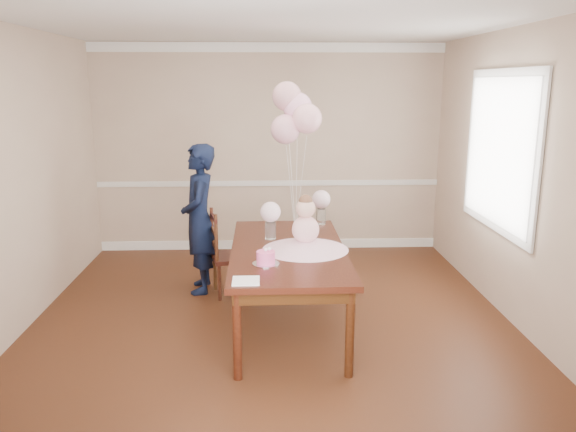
{
  "coord_description": "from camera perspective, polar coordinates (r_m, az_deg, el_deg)",
  "views": [
    {
      "loc": [
        -0.05,
        -4.84,
        2.2
      ],
      "look_at": [
        0.15,
        -0.02,
        1.05
      ],
      "focal_mm": 35.0,
      "sensor_mm": 36.0,
      "label": 1
    }
  ],
  "objects": [
    {
      "name": "floor",
      "position": [
        5.31,
        -1.64,
        -11.04
      ],
      "size": [
        4.5,
        5.0,
        0.0
      ],
      "primitive_type": "cube",
      "color": "#34190D",
      "rests_on": "ground"
    },
    {
      "name": "ceiling",
      "position": [
        4.86,
        -1.86,
        19.32
      ],
      "size": [
        4.5,
        5.0,
        0.02
      ],
      "primitive_type": "cube",
      "color": "silver",
      "rests_on": "wall_back"
    },
    {
      "name": "wall_back",
      "position": [
        7.39,
        -1.97,
        6.8
      ],
      "size": [
        4.5,
        0.02,
        2.7
      ],
      "primitive_type": "cube",
      "color": "tan",
      "rests_on": "floor"
    },
    {
      "name": "wall_front",
      "position": [
        2.49,
        -1.06,
        -6.52
      ],
      "size": [
        4.5,
        0.02,
        2.7
      ],
      "primitive_type": "cube",
      "color": "tan",
      "rests_on": "floor"
    },
    {
      "name": "wall_left",
      "position": [
        5.38,
        -26.49,
        2.92
      ],
      "size": [
        0.02,
        5.0,
        2.7
      ],
      "primitive_type": "cube",
      "color": "tan",
      "rests_on": "floor"
    },
    {
      "name": "wall_right",
      "position": [
        5.42,
        22.81,
        3.35
      ],
      "size": [
        0.02,
        5.0,
        2.7
      ],
      "primitive_type": "cube",
      "color": "tan",
      "rests_on": "floor"
    },
    {
      "name": "chair_rail_trim",
      "position": [
        7.44,
        -1.94,
        3.34
      ],
      "size": [
        4.5,
        0.02,
        0.07
      ],
      "primitive_type": "cube",
      "color": "silver",
      "rests_on": "wall_back"
    },
    {
      "name": "crown_molding",
      "position": [
        7.34,
        -2.05,
        16.76
      ],
      "size": [
        4.5,
        0.02,
        0.12
      ],
      "primitive_type": "cube",
      "color": "white",
      "rests_on": "wall_back"
    },
    {
      "name": "baseboard_trim",
      "position": [
        7.63,
        -1.89,
        -2.88
      ],
      "size": [
        4.5,
        0.02,
        0.12
      ],
      "primitive_type": "cube",
      "color": "white",
      "rests_on": "floor"
    },
    {
      "name": "window_frame",
      "position": [
        5.84,
        20.74,
        6.17
      ],
      "size": [
        0.02,
        1.66,
        1.56
      ],
      "primitive_type": "cube",
      "color": "silver",
      "rests_on": "wall_right"
    },
    {
      "name": "window_blinds",
      "position": [
        5.83,
        20.58,
        6.17
      ],
      "size": [
        0.01,
        1.5,
        1.4
      ],
      "primitive_type": "cube",
      "color": "white",
      "rests_on": "wall_right"
    },
    {
      "name": "dining_table_top",
      "position": [
        5.03,
        0.01,
        -3.53
      ],
      "size": [
        1.02,
        2.02,
        0.05
      ],
      "primitive_type": "cube",
      "rotation": [
        0.0,
        0.0,
        0.0
      ],
      "color": "black",
      "rests_on": "table_leg_fl"
    },
    {
      "name": "table_apron",
      "position": [
        5.06,
        0.01,
        -4.35
      ],
      "size": [
        0.92,
        1.92,
        0.1
      ],
      "primitive_type": "cube",
      "rotation": [
        0.0,
        0.0,
        0.0
      ],
      "color": "black",
      "rests_on": "table_leg_fl"
    },
    {
      "name": "table_leg_fl",
      "position": [
        4.3,
        -5.19,
        -12.04
      ],
      "size": [
        0.07,
        0.07,
        0.71
      ],
      "primitive_type": "cylinder",
      "rotation": [
        0.0,
        0.0,
        0.0
      ],
      "color": "black",
      "rests_on": "floor"
    },
    {
      "name": "table_leg_fr",
      "position": [
        4.35,
        6.3,
        -11.79
      ],
      "size": [
        0.07,
        0.07,
        0.71
      ],
      "primitive_type": "cylinder",
      "rotation": [
        0.0,
        0.0,
        0.0
      ],
      "color": "black",
      "rests_on": "floor"
    },
    {
      "name": "table_leg_bl",
      "position": [
        6.03,
        -4.44,
        -4.45
      ],
      "size": [
        0.07,
        0.07,
        0.71
      ],
      "primitive_type": "cylinder",
      "rotation": [
        0.0,
        0.0,
        0.0
      ],
      "color": "black",
      "rests_on": "floor"
    },
    {
      "name": "table_leg_br",
      "position": [
        6.06,
        3.62,
        -4.34
      ],
      "size": [
        0.07,
        0.07,
        0.71
      ],
      "primitive_type": "cylinder",
      "rotation": [
        0.0,
        0.0,
        0.0
      ],
      "color": "black",
      "rests_on": "floor"
    },
    {
      "name": "baby_skirt",
      "position": [
        4.97,
        1.78,
        -2.84
      ],
      "size": [
        0.77,
        0.77,
        0.1
      ],
      "primitive_type": "cone",
      "rotation": [
        0.0,
        0.0,
        0.0
      ],
      "color": "#EFB0CA",
      "rests_on": "dining_table_top"
    },
    {
      "name": "baby_torso",
      "position": [
        4.94,
        1.79,
        -1.38
      ],
      "size": [
        0.24,
        0.24,
        0.24
      ],
      "primitive_type": "sphere",
      "color": "#FFA1D2",
      "rests_on": "baby_skirt"
    },
    {
      "name": "baby_head",
      "position": [
        4.89,
        1.81,
        0.8
      ],
      "size": [
        0.17,
        0.17,
        0.17
      ],
      "primitive_type": "sphere",
      "color": "beige",
      "rests_on": "baby_torso"
    },
    {
      "name": "baby_hair",
      "position": [
        4.88,
        1.81,
        1.49
      ],
      "size": [
        0.12,
        0.12,
        0.12
      ],
      "primitive_type": "sphere",
      "color": "brown",
      "rests_on": "baby_head"
    },
    {
      "name": "cake_platter",
      "position": [
        4.59,
        -2.26,
        -4.86
      ],
      "size": [
        0.22,
        0.22,
        0.01
      ],
      "primitive_type": "cylinder",
      "rotation": [
        0.0,
        0.0,
        0.0
      ],
      "color": "silver",
      "rests_on": "dining_table_top"
    },
    {
      "name": "birthday_cake",
      "position": [
        4.57,
        -2.27,
        -4.21
      ],
      "size": [
        0.15,
        0.15,
        0.1
      ],
      "primitive_type": "cylinder",
      "rotation": [
        0.0,
        0.0,
        0.0
      ],
      "color": "#FF509C",
      "rests_on": "cake_platter"
    },
    {
      "name": "cake_flower_a",
      "position": [
        4.55,
        -2.27,
        -3.42
      ],
      "size": [
        0.03,
        0.03,
        0.03
      ],
      "primitive_type": "sphere",
      "color": "white",
      "rests_on": "birthday_cake"
    },
    {
      "name": "cake_flower_b",
      "position": [
        4.57,
        -1.9,
        -3.34
      ],
      "size": [
        0.03,
        0.03,
        0.03
      ],
      "primitive_type": "sphere",
      "color": "white",
      "rests_on": "birthday_cake"
    },
    {
      "name": "rose_vase_near",
      "position": [
        5.29,
        -1.78,
        -1.5
      ],
      "size": [
        0.1,
        0.1,
        0.16
      ],
      "primitive_type": "cylinder",
      "rotation": [
        0.0,
        0.0,
        0.0
      ],
      "color": "silver",
      "rests_on": "dining_table_top"
    },
    {
      "name": "roses_near",
      "position": [
        5.25,
        -1.8,
        0.42
      ],
      "size": [
        0.19,
        0.19,
        0.19
      ],
      "primitive_type": "sphere",
      "color": "white",
      "rests_on": "rose_vase_near"
    },
    {
      "name": "rose_vase_far",
      "position": [
        5.86,
        3.37,
        -0.04
      ],
      "size": [
        0.1,
        0.1,
        0.16
      ],
      "primitive_type": "cylinder",
      "rotation": [
        0.0,
        0.0,
        0.0
      ],
      "color": "white",
      "rests_on": "dining_table_top"
    },
    {
      "name": "roses_far",
      "position": [
        5.82,
        3.39,
        1.7
      ],
      "size": [
        0.19,
        0.19,
        0.19
      ],
      "primitive_type": "sphere",
      "color": "#F8D0E1",
      "rests_on": "rose_vase_far"
    },
    {
      "name": "napkin",
      "position": [
        4.21,
        -4.3,
        -6.59
      ],
      "size": [
        0.2,
        0.2,
        0.01
      ],
      "primitive_type": "cube",
      "rotation": [
        0.0,
        0.0,
        0.0
      ],
      "color": "white",
      "rests_on": "dining_table_top"
    },
    {
      "name": "balloon_weight",
      "position": [
        5.56,
        0.78,
        -1.5
      ],
      "size": [
        0.04,
        0.04,
        0.02
      ],
      "primitive_type": "cylinder",
      "rotation": [
        0.0,
        0.0,
        0.0
      ],
      "color": "silver",
      "rests_on": "dining_table_top"
    },
    {
      "name": "balloon_a",
      "position": [
        5.39,
        -0.27,
        8.81
      ],
      "size": [
        0.28,
        0.28,
        0.28
      ],
      "primitive_type": "sphere",
      "color": "#E9A5B9",
      "rests_on": "balloon_ribbon_a"
    },
    {
      "name": "balloon_b",
      "position": [
        5.34,
        1.95,
        9.85
      ],
      "size": [
        0.28,
        0.28,
        0.28
      ],
      "primitive_type": "sphere",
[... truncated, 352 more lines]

